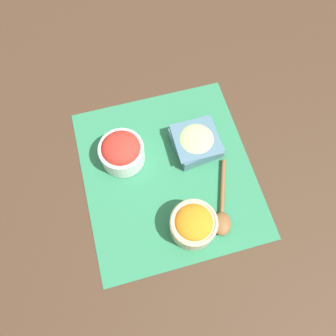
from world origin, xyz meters
The scene contains 6 objects.
ground_plane centered at (0.00, 0.00, 0.00)m, with size 3.00×3.00×0.00m, color #422D1E.
placemat centered at (0.00, 0.00, 0.00)m, with size 0.50×0.46×0.00m.
carrot_bowl centered at (-0.16, -0.02, 0.04)m, with size 0.12×0.12×0.08m.
cucumber_bowl centered at (0.06, -0.10, 0.03)m, with size 0.13×0.13×0.05m.
tomato_bowl centered at (0.07, 0.11, 0.05)m, with size 0.12×0.12×0.09m.
wooden_spoon centered at (-0.15, -0.10, 0.02)m, with size 0.21×0.10×0.03m.
Camera 1 is at (-0.33, 0.09, 0.83)m, focal length 35.00 mm.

